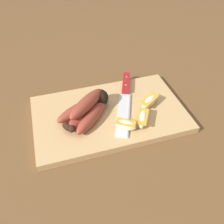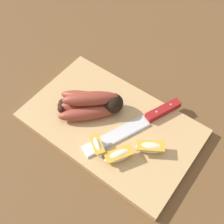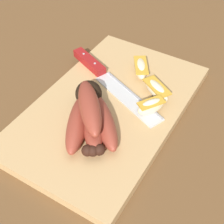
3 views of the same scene
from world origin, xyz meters
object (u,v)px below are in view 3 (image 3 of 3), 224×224
apple_wedge_middle (157,90)px  apple_wedge_far (143,69)px  chefs_knife (102,73)px  banana_bunch (90,115)px  apple_wedge_near (151,106)px

apple_wedge_middle → apple_wedge_far: same height
apple_wedge_middle → apple_wedge_far: bearing=-129.9°
chefs_knife → apple_wedge_middle: 0.13m
banana_bunch → chefs_knife: banana_bunch is taller
banana_bunch → apple_wedge_far: (-0.18, 0.01, -0.01)m
apple_wedge_near → apple_wedge_far: size_ratio=0.81×
apple_wedge_middle → apple_wedge_far: size_ratio=1.03×
banana_bunch → apple_wedge_middle: banana_bunch is taller
banana_bunch → apple_wedge_far: 0.18m
chefs_knife → apple_wedge_middle: size_ratio=3.62×
chefs_knife → banana_bunch: bearing=23.9°
apple_wedge_near → apple_wedge_far: (-0.10, -0.07, -0.00)m
banana_bunch → chefs_knife: 0.15m
banana_bunch → apple_wedge_near: bearing=135.5°
banana_bunch → chefs_knife: bearing=-156.1°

